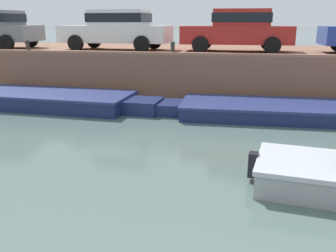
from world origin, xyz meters
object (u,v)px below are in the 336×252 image
object	(u,v)px
boat_moored_west_navy	(58,100)
car_centre_red	(238,29)
mooring_bollard_mid	(173,47)
boat_moored_central_navy	(266,110)
mooring_bollard_west	(28,45)
car_left_inner_white	(117,28)

from	to	relation	value
boat_moored_west_navy	car_centre_red	xyz separation A→B (m)	(5.72, 3.31, 2.26)
boat_moored_west_navy	mooring_bollard_mid	world-z (taller)	mooring_bollard_mid
boat_moored_west_navy	car_centre_red	bearing A→B (deg)	30.06
boat_moored_central_navy	car_centre_red	xyz separation A→B (m)	(-0.99, 3.31, 2.29)
car_centre_red	mooring_bollard_mid	bearing A→B (deg)	-144.76
car_centre_red	boat_moored_west_navy	bearing A→B (deg)	-149.94
boat_moored_central_navy	boat_moored_west_navy	bearing A→B (deg)	-179.96
car_centre_red	mooring_bollard_west	xyz separation A→B (m)	(-7.73, -1.55, -0.61)
boat_moored_central_navy	car_centre_red	distance (m)	4.14
car_left_inner_white	mooring_bollard_west	xyz separation A→B (m)	(-3.02, -1.54, -0.61)
car_centre_red	boat_moored_central_navy	bearing A→B (deg)	-73.40
car_left_inner_white	mooring_bollard_west	size ratio (longest dim) A/B	9.84
car_left_inner_white	car_centre_red	xyz separation A→B (m)	(4.71, 0.00, 0.00)
boat_moored_central_navy	mooring_bollard_west	xyz separation A→B (m)	(-8.71, 1.76, 1.69)
boat_moored_central_navy	mooring_bollard_west	world-z (taller)	mooring_bollard_west
car_centre_red	mooring_bollard_west	distance (m)	7.91
boat_moored_central_navy	car_left_inner_white	world-z (taller)	car_left_inner_white
boat_moored_west_navy	mooring_bollard_mid	distance (m)	4.28
mooring_bollard_west	mooring_bollard_mid	bearing A→B (deg)	0.00
boat_moored_central_navy	mooring_bollard_west	bearing A→B (deg)	168.58
mooring_bollard_mid	car_left_inner_white	bearing A→B (deg)	148.49
boat_moored_central_navy	mooring_bollard_mid	size ratio (longest dim) A/B	15.02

